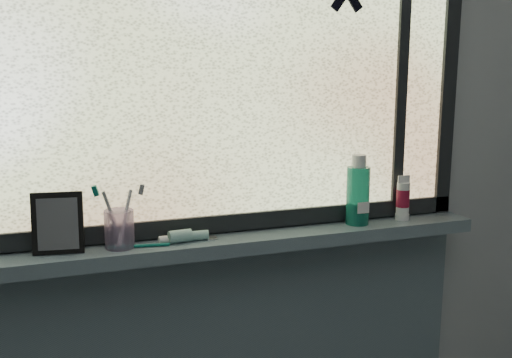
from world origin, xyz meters
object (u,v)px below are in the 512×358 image
object	(u,v)px
vanity_mirror	(58,223)
cream_tube	(403,196)
toothbrush_cup	(119,229)
mouthwash_bottle	(358,190)

from	to	relation	value
vanity_mirror	cream_tube	size ratio (longest dim) A/B	1.58
toothbrush_cup	cream_tube	world-z (taller)	cream_tube
toothbrush_cup	cream_tube	bearing A→B (deg)	0.20
toothbrush_cup	mouthwash_bottle	bearing A→B (deg)	0.29
toothbrush_cup	mouthwash_bottle	world-z (taller)	mouthwash_bottle
toothbrush_cup	mouthwash_bottle	distance (m)	0.72
vanity_mirror	toothbrush_cup	xyz separation A→B (m)	(0.15, -0.01, -0.03)
vanity_mirror	toothbrush_cup	size ratio (longest dim) A/B	1.56
vanity_mirror	cream_tube	bearing A→B (deg)	7.78
vanity_mirror	toothbrush_cup	distance (m)	0.16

